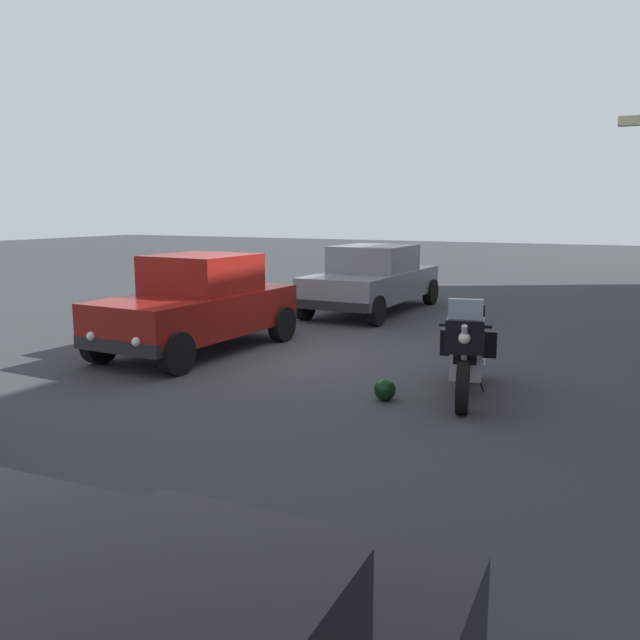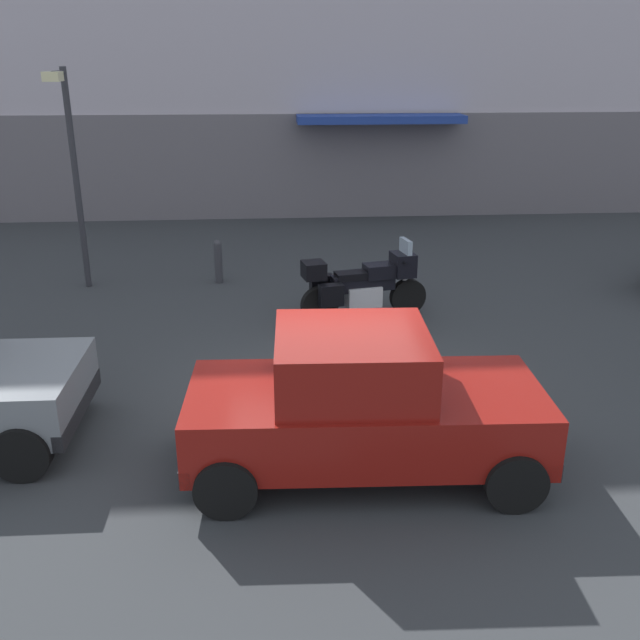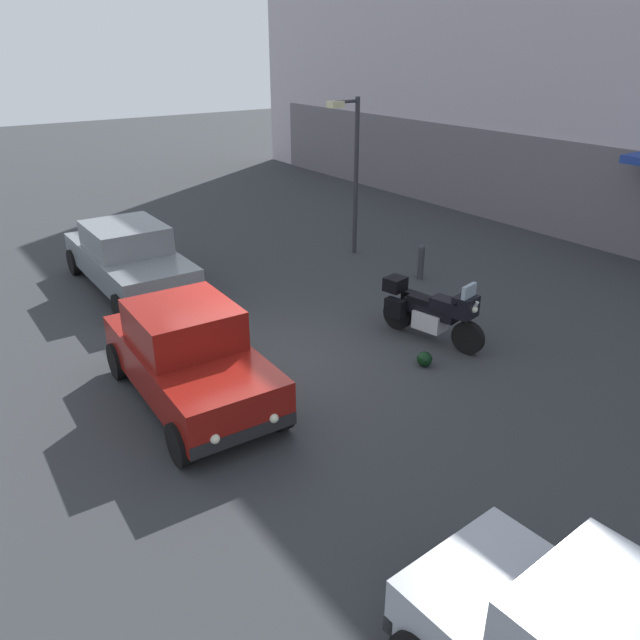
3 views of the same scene
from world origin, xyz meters
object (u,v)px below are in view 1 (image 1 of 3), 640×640
at_px(car_hatchback_near, 198,304).
at_px(car_sedan_far, 373,279).
at_px(motorcycle, 467,348).
at_px(helmet, 385,390).

height_order(car_hatchback_near, car_sedan_far, car_hatchback_near).
xyz_separation_m(motorcycle, car_sedan_far, (-6.10, -3.80, 0.16)).
relative_size(motorcycle, helmet, 8.00).
height_order(helmet, car_sedan_far, car_sedan_far).
bearing_deg(car_hatchback_near, car_sedan_far, 172.24).
relative_size(motorcycle, car_sedan_far, 0.49).
distance_m(motorcycle, car_hatchback_near, 4.80).
bearing_deg(motorcycle, helmet, -60.32).
relative_size(helmet, car_hatchback_near, 0.07).
bearing_deg(car_sedan_far, car_hatchback_near, 170.82).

